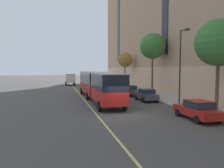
{
  "coord_description": "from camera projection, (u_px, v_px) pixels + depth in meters",
  "views": [
    {
      "loc": [
        -5.47,
        -18.32,
        4.06
      ],
      "look_at": [
        2.36,
        13.57,
        1.8
      ],
      "focal_mm": 35.0,
      "sensor_mm": 36.0,
      "label": 1
    }
  ],
  "objects": [
    {
      "name": "lane_centerline",
      "position": [
        93.0,
        110.0,
        21.71
      ],
      "size": [
        0.16,
        140.0,
        0.01
      ],
      "primitive_type": "cube",
      "color": "#E0D66B",
      "rests_on": "ground"
    },
    {
      "name": "parked_car_darkgray_4",
      "position": [
        146.0,
        95.0,
        27.74
      ],
      "size": [
        2.08,
        4.29,
        1.56
      ],
      "color": "#4C4C51",
      "rests_on": "ground"
    },
    {
      "name": "street_tree_far_uptown",
      "position": [
        153.0,
        46.0,
        34.03
      ],
      "size": [
        4.02,
        4.02,
        9.49
      ],
      "color": "brown",
      "rests_on": "sidewalk"
    },
    {
      "name": "street_lamp",
      "position": [
        181.0,
        60.0,
        22.85
      ],
      "size": [
        0.36,
        1.48,
        8.0
      ],
      "color": "#2D2D30",
      "rests_on": "sidewalk"
    },
    {
      "name": "street_tree_mid_block",
      "position": [
        219.0,
        43.0,
        20.05
      ],
      "size": [
        4.33,
        4.33,
        8.49
      ],
      "color": "brown",
      "rests_on": "sidewalk"
    },
    {
      "name": "box_truck",
      "position": [
        70.0,
        78.0,
        55.4
      ],
      "size": [
        2.36,
        7.27,
        2.89
      ],
      "color": "silver",
      "rests_on": "ground"
    },
    {
      "name": "parked_car_red_5",
      "position": [
        116.0,
        86.0,
        41.64
      ],
      "size": [
        2.05,
        4.86,
        1.56
      ],
      "color": "#B21E19",
      "rests_on": "ground"
    },
    {
      "name": "street_tree_far_downtown",
      "position": [
        125.0,
        60.0,
        48.2
      ],
      "size": [
        3.29,
        3.29,
        7.61
      ],
      "color": "brown",
      "rests_on": "sidewalk"
    },
    {
      "name": "parked_car_darkgray_6",
      "position": [
        130.0,
        90.0,
        33.66
      ],
      "size": [
        2.08,
        4.84,
        1.56
      ],
      "color": "#4C4C51",
      "rests_on": "ground"
    },
    {
      "name": "ground_plane",
      "position": [
        123.0,
        115.0,
        19.33
      ],
      "size": [
        260.0,
        260.0,
        0.0
      ],
      "primitive_type": "plane",
      "color": "#4C4947"
    },
    {
      "name": "sidewalk",
      "position": [
        190.0,
        105.0,
        24.32
      ],
      "size": [
        4.63,
        160.0,
        0.15
      ],
      "primitive_type": "cube",
      "color": "#ADA89E",
      "rests_on": "ground"
    },
    {
      "name": "parked_car_red_3",
      "position": [
        197.0,
        110.0,
        17.52
      ],
      "size": [
        2.09,
        4.51,
        1.56
      ],
      "color": "#B21E19",
      "rests_on": "ground"
    },
    {
      "name": "city_bus",
      "position": [
        97.0,
        84.0,
        28.63
      ],
      "size": [
        2.97,
        18.67,
        3.66
      ],
      "color": "red",
      "rests_on": "ground"
    },
    {
      "name": "parked_car_green_2",
      "position": [
        104.0,
        82.0,
        53.38
      ],
      "size": [
        1.99,
        4.25,
        1.56
      ],
      "color": "#23603D",
      "rests_on": "ground"
    },
    {
      "name": "fire_hydrant",
      "position": [
        203.0,
        109.0,
        19.33
      ],
      "size": [
        0.42,
        0.24,
        0.72
      ],
      "color": "red",
      "rests_on": "sidewalk"
    }
  ]
}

